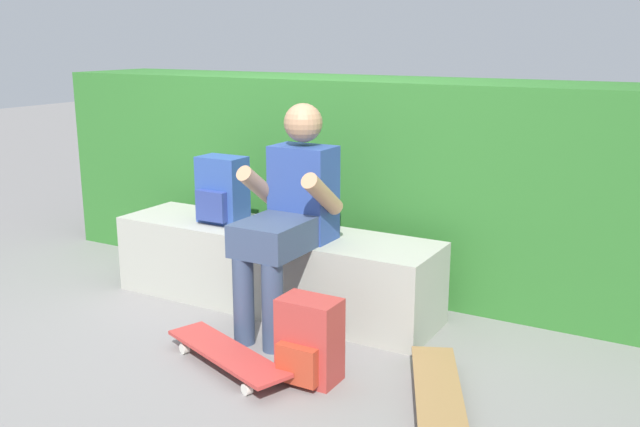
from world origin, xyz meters
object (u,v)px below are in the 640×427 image
person_skater (289,210)px  skateboard_beside_bench (438,389)px  bench_main (273,267)px  backpack_on_bench (222,191)px  skateboard_near_person (227,354)px  backpack_on_ground (309,342)px

person_skater → skateboard_beside_bench: size_ratio=1.51×
bench_main → person_skater: size_ratio=1.64×
skateboard_beside_bench → backpack_on_bench: (-1.64, 0.64, 0.59)m
skateboard_near_person → skateboard_beside_bench: size_ratio=1.01×
bench_main → skateboard_near_person: bench_main is taller
skateboard_beside_bench → backpack_on_ground: size_ratio=2.03×
person_skater → bench_main: bearing=139.2°
person_skater → backpack_on_ground: 0.80m
person_skater → skateboard_near_person: 0.84m
backpack_on_ground → skateboard_near_person: bearing=-167.2°
bench_main → skateboard_near_person: 0.88m
backpack_on_bench → person_skater: bearing=-19.1°
skateboard_beside_bench → skateboard_near_person: bearing=-170.3°
skateboard_near_person → backpack_on_ground: backpack_on_ground is taller
skateboard_beside_bench → backpack_on_ground: bearing=-172.5°
skateboard_near_person → skateboard_beside_bench: 1.03m
bench_main → skateboard_near_person: (0.27, -0.82, -0.16)m
person_skater → backpack_on_bench: size_ratio=3.05×
skateboard_near_person → skateboard_beside_bench: same height
backpack_on_bench → skateboard_beside_bench: bearing=-21.3°
skateboard_near_person → bench_main: bearing=108.0°
person_skater → backpack_on_ground: (0.41, -0.50, -0.47)m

